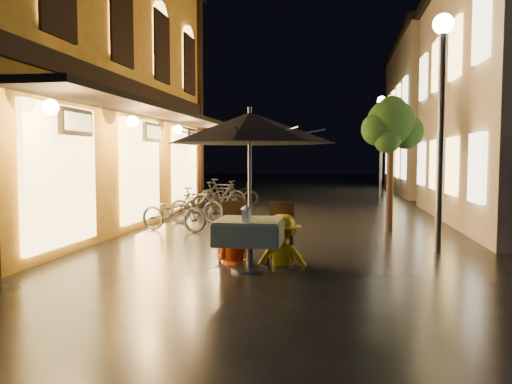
% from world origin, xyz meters
% --- Properties ---
extents(ground, '(90.00, 90.00, 0.00)m').
position_xyz_m(ground, '(0.00, 0.00, 0.00)').
color(ground, black).
rests_on(ground, ground).
extents(west_building, '(5.90, 11.40, 7.40)m').
position_xyz_m(west_building, '(-5.72, 4.00, 3.71)').
color(west_building, orange).
rests_on(west_building, ground).
extents(east_building_far, '(7.30, 10.30, 7.30)m').
position_xyz_m(east_building_far, '(7.49, 18.00, 3.66)').
color(east_building_far, '#A79E87').
rests_on(east_building_far, ground).
extents(street_tree, '(1.43, 1.20, 3.15)m').
position_xyz_m(street_tree, '(2.41, 4.51, 2.42)').
color(street_tree, black).
rests_on(street_tree, ground).
extents(streetlamp_near, '(0.36, 0.36, 4.23)m').
position_xyz_m(streetlamp_near, '(3.00, 2.00, 2.92)').
color(streetlamp_near, '#59595E').
rests_on(streetlamp_near, ground).
extents(streetlamp_far, '(0.36, 0.36, 4.23)m').
position_xyz_m(streetlamp_far, '(3.00, 14.00, 2.92)').
color(streetlamp_far, '#59595E').
rests_on(streetlamp_far, ground).
extents(cafe_table, '(0.99, 0.99, 0.78)m').
position_xyz_m(cafe_table, '(-0.11, 0.03, 0.59)').
color(cafe_table, '#59595E').
rests_on(cafe_table, ground).
extents(patio_umbrella, '(2.56, 2.56, 2.46)m').
position_xyz_m(patio_umbrella, '(-0.11, 0.03, 2.15)').
color(patio_umbrella, '#59595E').
rests_on(patio_umbrella, ground).
extents(cafe_chair_left, '(0.42, 0.42, 0.97)m').
position_xyz_m(cafe_chair_left, '(-0.51, 0.77, 0.54)').
color(cafe_chair_left, black).
rests_on(cafe_chair_left, ground).
extents(cafe_chair_right, '(0.42, 0.42, 0.97)m').
position_xyz_m(cafe_chair_right, '(0.29, 0.77, 0.54)').
color(cafe_chair_right, black).
rests_on(cafe_chair_right, ground).
extents(table_lantern, '(0.16, 0.16, 0.25)m').
position_xyz_m(table_lantern, '(-0.11, -0.27, 0.92)').
color(table_lantern, white).
rests_on(table_lantern, cafe_table).
extents(person_orange, '(0.85, 0.75, 1.46)m').
position_xyz_m(person_orange, '(-0.45, 0.54, 0.73)').
color(person_orange, '#BD450D').
rests_on(person_orange, ground).
extents(person_yellow, '(1.02, 0.60, 1.56)m').
position_xyz_m(person_yellow, '(0.33, 0.58, 0.78)').
color(person_yellow, yellow).
rests_on(person_yellow, ground).
extents(bicycle_0, '(1.77, 0.94, 0.88)m').
position_xyz_m(bicycle_0, '(-2.53, 3.66, 0.44)').
color(bicycle_0, black).
rests_on(bicycle_0, ground).
extents(bicycle_1, '(1.60, 0.70, 0.93)m').
position_xyz_m(bicycle_1, '(-2.41, 5.17, 0.47)').
color(bicycle_1, black).
rests_on(bicycle_1, ground).
extents(bicycle_2, '(1.57, 0.71, 0.80)m').
position_xyz_m(bicycle_2, '(-2.33, 5.12, 0.40)').
color(bicycle_2, black).
rests_on(bicycle_2, ground).
extents(bicycle_3, '(1.69, 0.65, 0.99)m').
position_xyz_m(bicycle_3, '(-2.22, 6.91, 0.49)').
color(bicycle_3, black).
rests_on(bicycle_3, ground).
extents(bicycle_4, '(1.67, 1.10, 0.83)m').
position_xyz_m(bicycle_4, '(-2.54, 7.58, 0.42)').
color(bicycle_4, black).
rests_on(bicycle_4, ground).
extents(bicycle_5, '(1.73, 0.74, 1.01)m').
position_xyz_m(bicycle_5, '(-2.52, 8.61, 0.50)').
color(bicycle_5, black).
rests_on(bicycle_5, ground).
extents(bicycle_6, '(1.65, 0.69, 0.84)m').
position_xyz_m(bicycle_6, '(-2.33, 9.85, 0.42)').
color(bicycle_6, black).
rests_on(bicycle_6, ground).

